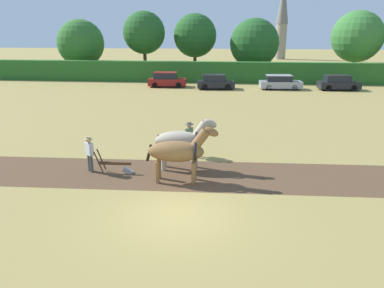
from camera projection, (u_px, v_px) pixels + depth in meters
The scene contains 18 objects.
ground_plane at pixel (177, 214), 12.69m from camera, with size 240.00×240.00×0.00m, color #998447.
plowed_furrow_strip at pixel (86, 172), 16.46m from camera, with size 27.13×3.59×0.01m, color brown.
hedgerow at pixel (219, 72), 44.52m from camera, with size 76.25×1.33×2.44m, color #286023.
tree_far_left at pixel (81, 43), 49.24m from camera, with size 6.10×6.10×7.43m.
tree_left at pixel (144, 33), 48.18m from camera, with size 5.41×5.41×8.42m.
tree_center_left at pixel (195, 36), 49.40m from camera, with size 5.66×5.66×8.17m.
tree_center at pixel (254, 43), 48.64m from camera, with size 6.37×6.37×7.56m.
tree_center_right at pixel (357, 37), 45.26m from camera, with size 6.13×6.13×8.34m.
church_spire at pixel (282, 18), 79.06m from camera, with size 2.52×2.52×16.34m.
draft_horse_lead_left at pixel (179, 151), 15.10m from camera, with size 3.01×0.98×2.41m.
draft_horse_lead_right at pixel (182, 140), 16.47m from camera, with size 2.87×0.94×2.40m.
plow at pixel (118, 166), 16.27m from camera, with size 1.67×0.47×1.13m.
farmer_at_plow at pixel (89, 152), 16.28m from camera, with size 0.49×0.45×1.60m.
farmer_beside_team at pixel (189, 136), 18.29m from camera, with size 0.43×0.65×1.73m.
parked_car_far_left at pixel (167, 80), 41.18m from camera, with size 4.25×2.11×1.61m.
parked_car_left at pixel (215, 82), 39.67m from camera, with size 4.10×2.28×1.53m.
parked_car_center_left at pixel (280, 82), 39.47m from camera, with size 4.45×2.07×1.50m.
parked_car_center at pixel (338, 83), 38.96m from camera, with size 4.30×2.08×1.55m.
Camera 1 is at (1.75, -11.33, 5.97)m, focal length 35.00 mm.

